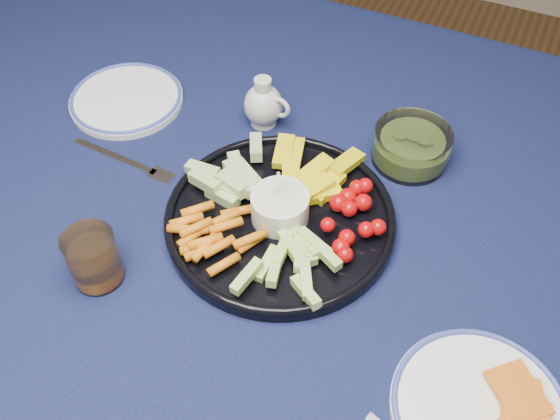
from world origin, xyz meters
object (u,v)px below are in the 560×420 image
at_px(crudite_platter, 279,214).
at_px(cheese_plate, 480,408).
at_px(creamer_pitcher, 264,105).
at_px(dining_table, 320,237).
at_px(pickle_bowl, 411,147).
at_px(juice_tumbler, 94,260).
at_px(side_plate_extra, 126,99).

height_order(crudite_platter, cheese_plate, crudite_platter).
bearing_deg(creamer_pitcher, crudite_platter, -58.85).
relative_size(crudite_platter, creamer_pitcher, 3.72).
bearing_deg(crudite_platter, dining_table, 57.29).
height_order(dining_table, pickle_bowl, pickle_bowl).
bearing_deg(dining_table, creamer_pitcher, 141.78).
relative_size(creamer_pitcher, pickle_bowl, 0.74).
bearing_deg(crudite_platter, juice_tumbler, -134.24).
xyz_separation_m(dining_table, creamer_pitcher, (-0.16, 0.13, 0.13)).
distance_m(cheese_plate, side_plate_extra, 0.76).
xyz_separation_m(cheese_plate, juice_tumbler, (-0.52, -0.03, 0.03)).
bearing_deg(dining_table, juice_tumbler, -131.58).
distance_m(cheese_plate, juice_tumbler, 0.52).
bearing_deg(side_plate_extra, pickle_bowl, 8.29).
height_order(juice_tumbler, side_plate_extra, juice_tumbler).
relative_size(creamer_pitcher, cheese_plate, 0.43).
bearing_deg(dining_table, pickle_bowl, 57.30).
distance_m(dining_table, pickle_bowl, 0.20).
xyz_separation_m(crudite_platter, side_plate_extra, (-0.36, 0.14, -0.01)).
xyz_separation_m(dining_table, juice_tumbler, (-0.23, -0.26, 0.12)).
height_order(crudite_platter, juice_tumbler, crudite_platter).
height_order(dining_table, side_plate_extra, side_plate_extra).
distance_m(crudite_platter, cheese_plate, 0.37).
distance_m(crudite_platter, side_plate_extra, 0.38).
height_order(pickle_bowl, juice_tumbler, juice_tumbler).
bearing_deg(dining_table, cheese_plate, -38.26).
height_order(crudite_platter, pickle_bowl, crudite_platter).
xyz_separation_m(dining_table, side_plate_extra, (-0.40, 0.07, 0.10)).
distance_m(dining_table, creamer_pitcher, 0.24).
distance_m(dining_table, cheese_plate, 0.38).
bearing_deg(side_plate_extra, crudite_platter, -21.06).
relative_size(crudite_platter, pickle_bowl, 2.76).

